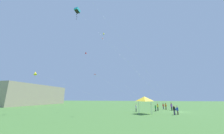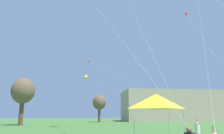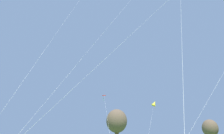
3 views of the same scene
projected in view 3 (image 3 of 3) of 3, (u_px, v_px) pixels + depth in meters
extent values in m
ellipsoid|color=brown|center=(210.00, 128.00, 50.08)|extent=(3.57, 3.57, 3.97)
ellipsoid|color=brown|center=(117.00, 121.00, 48.00)|extent=(4.58, 4.58, 5.09)
cylinder|color=silver|center=(109.00, 130.00, 15.65)|extent=(10.38, 12.38, 7.85)
pyramid|color=red|center=(104.00, 95.00, 24.51)|extent=(0.53, 0.41, 0.10)
sphere|color=green|center=(103.00, 98.00, 24.44)|extent=(0.07, 0.07, 0.07)
sphere|color=green|center=(103.00, 100.00, 24.32)|extent=(0.07, 0.07, 0.07)
cylinder|color=silver|center=(107.00, 29.00, 20.67)|extent=(1.49, 22.47, 26.40)
cylinder|color=silver|center=(181.00, 3.00, 13.16)|extent=(4.02, 17.79, 22.39)
cylinder|color=silver|center=(158.00, 10.00, 15.20)|extent=(10.72, 19.57, 23.82)
cylinder|color=silver|center=(150.00, 128.00, 23.74)|extent=(8.45, 22.01, 8.65)
cone|color=yellow|center=(154.00, 103.00, 35.94)|extent=(1.16, 1.18, 1.02)
sphere|color=orange|center=(154.00, 106.00, 35.83)|extent=(0.11, 0.11, 0.11)
sphere|color=orange|center=(155.00, 108.00, 35.67)|extent=(0.11, 0.11, 0.11)
cylinder|color=silver|center=(57.00, 32.00, 21.89)|extent=(11.58, 20.13, 27.02)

